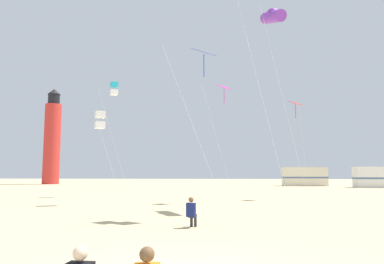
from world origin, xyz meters
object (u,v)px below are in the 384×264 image
(kite_diamond_magenta, at_px, (224,91))
(rv_van_white, at_px, (380,177))
(lighthouse_distant, at_px, (52,139))
(kite_box_cyan, at_px, (114,89))
(rv_van_cream, at_px, (304,177))
(kite_tube_violet, at_px, (273,16))
(kite_diamond_blue, at_px, (203,58))
(kite_flyer_standing, at_px, (192,211))
(kite_box_white, at_px, (100,120))
(kite_diamond_scarlet, at_px, (296,106))

(kite_diamond_magenta, height_order, rv_van_white, kite_diamond_magenta)
(lighthouse_distant, distance_m, rv_van_white, 52.15)
(kite_box_cyan, bearing_deg, rv_van_white, 32.44)
(rv_van_cream, bearing_deg, rv_van_white, -32.34)
(rv_van_white, bearing_deg, kite_tube_violet, -119.51)
(kite_diamond_blue, relative_size, lighthouse_distant, 0.47)
(kite_box_cyan, bearing_deg, kite_flyer_standing, -63.98)
(kite_diamond_magenta, xyz_separation_m, rv_van_white, (21.17, 25.19, -6.44))
(kite_diamond_blue, relative_size, kite_box_cyan, 0.79)
(kite_box_white, relative_size, kite_tube_violet, 0.51)
(kite_box_cyan, relative_size, kite_diamond_scarlet, 1.30)
(lighthouse_distant, bearing_deg, kite_tube_violet, -50.99)
(kite_diamond_blue, relative_size, rv_van_cream, 1.23)
(kite_diamond_blue, bearing_deg, lighthouse_distant, 122.72)
(kite_flyer_standing, height_order, rv_van_white, rv_van_white)
(kite_box_cyan, relative_size, kite_tube_violet, 0.84)
(lighthouse_distant, relative_size, rv_van_white, 2.58)
(kite_box_cyan, distance_m, lighthouse_distant, 35.98)
(kite_tube_violet, bearing_deg, lighthouse_distant, 129.01)
(kite_box_white, relative_size, rv_van_cream, 0.94)
(kite_flyer_standing, distance_m, lighthouse_distant, 55.01)
(kite_box_cyan, height_order, kite_diamond_magenta, kite_box_cyan)
(kite_box_white, xyz_separation_m, kite_diamond_blue, (7.13, -6.56, 1.94))
(kite_flyer_standing, distance_m, kite_diamond_magenta, 13.39)
(kite_box_cyan, height_order, lighthouse_distant, lighthouse_distant)
(kite_box_cyan, distance_m, kite_tube_violet, 16.17)
(kite_diamond_blue, height_order, kite_diamond_magenta, kite_diamond_magenta)
(kite_tube_violet, distance_m, lighthouse_distant, 51.61)
(kite_box_white, relative_size, kite_diamond_blue, 0.77)
(kite_box_white, relative_size, kite_diamond_magenta, 0.73)
(kite_diamond_blue, xyz_separation_m, kite_box_cyan, (-8.57, 14.33, 2.00))
(kite_tube_violet, relative_size, lighthouse_distant, 0.71)
(kite_box_cyan, bearing_deg, kite_diamond_scarlet, -8.24)
(kite_diamond_magenta, distance_m, kite_diamond_scarlet, 6.68)
(kite_diamond_scarlet, bearing_deg, rv_van_cream, 75.98)
(kite_box_cyan, bearing_deg, kite_diamond_magenta, -30.18)
(kite_diamond_scarlet, xyz_separation_m, lighthouse_distant, (-35.26, 32.17, 0.57))
(kite_diamond_magenta, height_order, kite_tube_violet, kite_tube_violet)
(rv_van_white, bearing_deg, kite_box_white, -134.89)
(kite_box_white, height_order, rv_van_cream, kite_box_white)
(kite_diamond_scarlet, xyz_separation_m, rv_van_cream, (6.78, 27.17, -5.88))
(kite_diamond_blue, bearing_deg, kite_tube_violet, 47.11)
(kite_box_white, xyz_separation_m, kite_diamond_scarlet, (13.94, 5.54, 1.74))
(kite_flyer_standing, height_order, kite_diamond_scarlet, kite_diamond_scarlet)
(kite_box_white, distance_m, kite_diamond_magenta, 8.79)
(kite_flyer_standing, bearing_deg, rv_van_white, -110.34)
(kite_diamond_scarlet, height_order, rv_van_white, kite_diamond_scarlet)
(lighthouse_distant, xyz_separation_m, rv_van_white, (50.70, -10.36, -6.45))
(kite_box_cyan, distance_m, kite_diamond_scarlet, 15.69)
(kite_flyer_standing, distance_m, kite_diamond_scarlet, 17.55)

